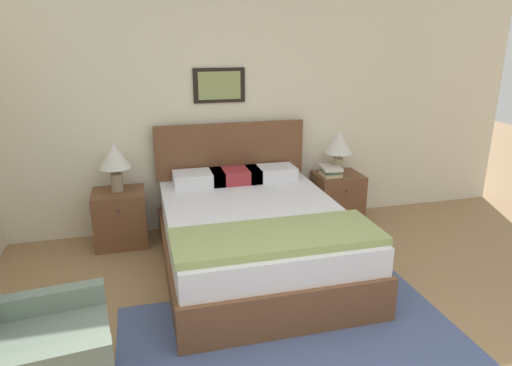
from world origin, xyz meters
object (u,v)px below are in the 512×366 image
object	(u,v)px
table_lamp_by_door	(339,144)
table_lamp_near_window	(115,158)
armchair	(36,363)
nightstand_by_door	(337,198)
nightstand_near_window	(120,218)
bed	(254,235)

from	to	relation	value
table_lamp_by_door	table_lamp_near_window	bearing A→B (deg)	180.00
armchair	table_lamp_near_window	world-z (taller)	table_lamp_near_window
table_lamp_near_window	nightstand_by_door	bearing A→B (deg)	-0.67
armchair	nightstand_near_window	size ratio (longest dim) A/B	1.55
bed	nightstand_by_door	world-z (taller)	bed
armchair	table_lamp_near_window	distance (m)	2.33
bed	nightstand_near_window	bearing A→B (deg)	145.29
nightstand_near_window	nightstand_by_door	xyz separation A→B (m)	(2.42, 0.00, 0.00)
armchair	nightstand_near_window	xyz separation A→B (m)	(0.42, 2.18, -0.01)
nightstand_near_window	table_lamp_by_door	world-z (taller)	table_lamp_by_door
nightstand_by_door	table_lamp_by_door	bearing A→B (deg)	100.68
nightstand_by_door	table_lamp_near_window	bearing A→B (deg)	179.33
nightstand_near_window	table_lamp_near_window	size ratio (longest dim) A/B	1.16
table_lamp_by_door	nightstand_near_window	bearing A→B (deg)	-179.33
bed	nightstand_near_window	xyz separation A→B (m)	(-1.21, 0.84, -0.04)
nightstand_near_window	nightstand_by_door	bearing A→B (deg)	0.00
nightstand_near_window	table_lamp_near_window	xyz separation A→B (m)	(-0.00, 0.03, 0.63)
table_lamp_near_window	nightstand_near_window	bearing A→B (deg)	-86.52
nightstand_near_window	table_lamp_near_window	bearing A→B (deg)	93.48
nightstand_by_door	table_lamp_near_window	world-z (taller)	table_lamp_near_window
nightstand_near_window	table_lamp_by_door	xyz separation A→B (m)	(2.42, 0.03, 0.63)
bed	table_lamp_by_door	size ratio (longest dim) A/B	4.38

